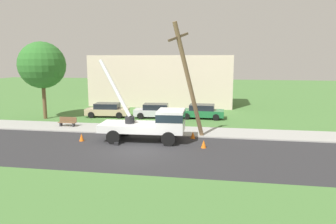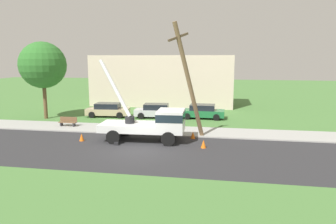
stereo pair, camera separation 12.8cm
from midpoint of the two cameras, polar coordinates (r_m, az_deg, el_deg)
The scene contains 14 objects.
ground_plane at distance 32.62m, azimuth 0.26°, elevation -1.02°, with size 120.00×120.00×0.00m, color #477538.
road_asphalt at distance 21.21m, azimuth -5.23°, elevation -6.98°, with size 80.00×8.51×0.01m, color #2B2B2D.
sidewalk_strip at distance 26.81m, azimuth -1.91°, elevation -3.29°, with size 80.00×3.42×0.10m, color #9E9E99.
utility_truck at distance 23.31m, azimuth -2.47°, elevation -1.86°, with size 6.86×3.21×5.98m.
leaning_utility_pole at distance 23.41m, azimuth 3.91°, elevation 5.64°, with size 2.56×2.73×8.65m.
traffic_cone_ahead at distance 21.87m, azimuth 6.58°, elevation -5.74°, with size 0.36×0.36×0.56m, color orange.
traffic_cone_behind at distance 24.38m, azimuth -15.14°, elevation -4.40°, with size 0.36×0.36×0.56m, color orange.
traffic_cone_curbside at distance 24.31m, azimuth 4.66°, elevation -4.13°, with size 0.36×0.36×0.56m, color orange.
parked_sedan_tan at distance 33.71m, azimuth -10.66°, elevation 0.38°, with size 4.55×2.28×1.42m.
parked_sedan_silver at distance 32.58m, azimuth -2.01°, elevation 0.23°, with size 4.54×2.26×1.42m.
parked_sedan_green at distance 32.33m, azimuth 6.33°, elevation 0.10°, with size 4.43×2.07×1.42m.
park_bench at distance 29.48m, azimuth -17.45°, elevation -1.72°, with size 1.60×0.45×0.90m.
roadside_tree_near at distance 33.97m, azimuth -21.52°, elevation 7.84°, with size 4.59×4.59×7.68m.
lowrise_building_backdrop at distance 41.52m, azimuth -0.84°, elevation 5.74°, with size 18.00×6.00×6.40m, color beige.
Camera 2 is at (5.43, -19.59, 6.09)m, focal length 33.86 mm.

